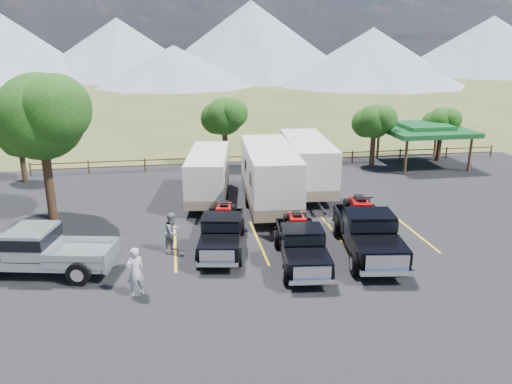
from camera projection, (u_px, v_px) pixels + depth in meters
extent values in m
plane|color=#424C20|center=(322.00, 276.00, 20.70)|extent=(320.00, 320.00, 0.00)
cube|color=black|center=(304.00, 247.00, 23.52)|extent=(44.00, 34.00, 0.04)
cube|color=gold|center=(175.00, 247.00, 23.51)|extent=(0.12, 5.50, 0.01)
cube|color=gold|center=(259.00, 241.00, 24.14)|extent=(0.12, 5.50, 0.01)
cube|color=gold|center=(338.00, 236.00, 24.77)|extent=(0.12, 5.50, 0.01)
cube|color=gold|center=(413.00, 231.00, 25.40)|extent=(0.12, 5.50, 0.01)
cylinder|color=#311E13|center=(49.00, 180.00, 26.54)|extent=(0.48, 0.48, 4.48)
sphere|color=#134010|center=(41.00, 117.00, 25.54)|extent=(4.48, 4.48, 4.48)
sphere|color=#134010|center=(56.00, 109.00, 24.80)|extent=(3.52, 3.52, 3.52)
sphere|color=#134010|center=(27.00, 121.00, 26.16)|extent=(3.84, 3.84, 3.84)
cylinder|color=#311E13|center=(373.00, 149.00, 37.71)|extent=(0.39, 0.39, 2.80)
sphere|color=#134010|center=(374.00, 121.00, 37.09)|extent=(2.52, 2.52, 2.52)
sphere|color=#134010|center=(384.00, 119.00, 36.67)|extent=(1.98, 1.98, 1.98)
sphere|color=#134010|center=(366.00, 123.00, 37.44)|extent=(2.16, 2.16, 2.16)
cylinder|color=#311E13|center=(439.00, 145.00, 39.64)|extent=(0.38, 0.38, 2.52)
sphere|color=#134010|center=(442.00, 122.00, 39.08)|extent=(2.24, 2.24, 2.24)
sphere|color=#134010|center=(450.00, 119.00, 38.71)|extent=(1.76, 1.76, 1.76)
sphere|color=#134010|center=(434.00, 123.00, 39.39)|extent=(1.92, 1.92, 1.92)
cylinder|color=#311E13|center=(225.00, 147.00, 37.82)|extent=(0.41, 0.41, 3.08)
sphere|color=#134010|center=(224.00, 116.00, 37.14)|extent=(2.80, 2.80, 2.80)
sphere|color=#134010|center=(233.00, 113.00, 36.67)|extent=(2.20, 2.20, 2.20)
sphere|color=#134010|center=(217.00, 118.00, 37.52)|extent=(2.40, 2.40, 2.40)
cylinder|color=#311E13|center=(23.00, 166.00, 33.86)|extent=(0.36, 0.36, 2.24)
sphere|color=#134010|center=(20.00, 142.00, 33.36)|extent=(2.10, 2.10, 2.10)
sphere|color=#134010|center=(25.00, 139.00, 33.01)|extent=(1.65, 1.65, 1.65)
sphere|color=#134010|center=(15.00, 143.00, 33.65)|extent=(1.80, 1.80, 1.80)
cylinder|color=#503722|center=(30.00, 169.00, 35.45)|extent=(0.12, 0.12, 1.00)
cylinder|color=#503722|center=(89.00, 167.00, 36.08)|extent=(0.12, 0.12, 1.00)
cylinder|color=#503722|center=(145.00, 165.00, 36.72)|extent=(0.12, 0.12, 1.00)
cylinder|color=#503722|center=(199.00, 163.00, 37.35)|extent=(0.12, 0.12, 1.00)
cylinder|color=#503722|center=(252.00, 161.00, 37.98)|extent=(0.12, 0.12, 1.00)
cylinder|color=#503722|center=(303.00, 159.00, 38.61)|extent=(0.12, 0.12, 1.00)
cylinder|color=#503722|center=(352.00, 157.00, 39.24)|extent=(0.12, 0.12, 1.00)
cylinder|color=#503722|center=(400.00, 155.00, 39.87)|extent=(0.12, 0.12, 1.00)
cylinder|color=#503722|center=(446.00, 153.00, 40.50)|extent=(0.12, 0.12, 1.00)
cylinder|color=#503722|center=(491.00, 151.00, 41.13)|extent=(0.12, 0.12, 1.00)
cube|color=#503722|center=(278.00, 160.00, 38.31)|extent=(36.00, 0.06, 0.08)
cube|color=#503722|center=(278.00, 155.00, 38.19)|extent=(36.00, 0.06, 0.08)
cylinder|color=#503722|center=(406.00, 157.00, 35.63)|extent=(0.20, 0.20, 2.60)
cylinder|color=#503722|center=(378.00, 143.00, 40.33)|extent=(0.20, 0.20, 2.60)
cylinder|color=#503722|center=(470.00, 154.00, 36.41)|extent=(0.20, 0.20, 2.60)
cylinder|color=#503722|center=(435.00, 141.00, 41.12)|extent=(0.20, 0.20, 2.60)
cube|color=#185427|center=(424.00, 130.00, 37.94)|extent=(6.20, 6.20, 0.35)
cube|color=#185427|center=(424.00, 126.00, 37.85)|extent=(3.50, 3.50, 0.35)
cone|color=gray|center=(119.00, 48.00, 121.26)|extent=(44.00, 44.00, 14.00)
cone|color=gray|center=(251.00, 39.00, 121.94)|extent=(52.00, 52.00, 18.00)
cone|color=gray|center=(372.00, 51.00, 133.84)|extent=(40.00, 40.00, 12.00)
cone|color=gray|center=(491.00, 45.00, 134.67)|extent=(50.00, 50.00, 15.00)
cone|color=gray|center=(174.00, 66.00, 100.66)|extent=(32.00, 32.00, 8.00)
cone|color=gray|center=(368.00, 62.00, 103.99)|extent=(40.00, 40.00, 9.00)
cube|color=black|center=(222.00, 238.00, 23.10)|extent=(2.54, 5.37, 0.33)
cube|color=black|center=(219.00, 246.00, 21.34)|extent=(1.99, 1.91, 0.45)
cube|color=black|center=(222.00, 225.00, 22.80)|extent=(1.92, 1.69, 0.90)
cube|color=black|center=(222.00, 223.00, 22.76)|extent=(1.97, 1.75, 0.41)
cube|color=black|center=(224.00, 220.00, 24.58)|extent=(2.09, 2.44, 0.50)
cube|color=white|center=(217.00, 256.00, 20.48)|extent=(1.44, 0.32, 0.50)
cube|color=white|center=(217.00, 264.00, 20.53)|extent=(1.77, 0.47, 0.20)
cube|color=white|center=(226.00, 218.00, 25.71)|extent=(1.77, 0.45, 0.20)
cylinder|color=black|center=(199.00, 257.00, 21.45)|extent=(0.41, 0.85, 0.81)
cylinder|color=black|center=(239.00, 257.00, 21.43)|extent=(0.41, 0.85, 0.81)
cylinder|color=black|center=(208.00, 227.00, 24.87)|extent=(0.41, 0.85, 0.81)
cylinder|color=black|center=(242.00, 227.00, 24.85)|extent=(0.41, 0.85, 0.81)
cube|color=#8E0709|center=(224.00, 209.00, 24.40)|extent=(0.83, 1.27, 0.32)
cube|color=black|center=(224.00, 204.00, 24.33)|extent=(0.47, 0.73, 0.16)
cube|color=#8E0709|center=(223.00, 210.00, 23.90)|extent=(0.77, 0.44, 0.20)
cylinder|color=black|center=(223.00, 203.00, 23.89)|extent=(0.81, 0.20, 0.05)
cylinder|color=black|center=(215.00, 216.00, 23.98)|extent=(0.32, 0.54, 0.51)
cylinder|color=black|center=(232.00, 216.00, 23.98)|extent=(0.32, 0.54, 0.51)
cylinder|color=black|center=(217.00, 209.00, 24.93)|extent=(0.32, 0.54, 0.51)
cylinder|color=black|center=(233.00, 209.00, 24.93)|extent=(0.32, 0.54, 0.51)
cube|color=black|center=(301.00, 251.00, 21.66)|extent=(2.22, 5.38, 0.33)
cube|color=black|center=(308.00, 261.00, 19.88)|extent=(1.92, 1.83, 0.46)
cube|color=black|center=(302.00, 238.00, 21.36)|extent=(1.86, 1.60, 0.92)
cube|color=black|center=(302.00, 235.00, 21.31)|extent=(1.91, 1.66, 0.41)
cube|color=black|center=(296.00, 231.00, 23.16)|extent=(1.98, 2.37, 0.50)
cube|color=white|center=(312.00, 273.00, 19.00)|extent=(1.47, 0.23, 0.50)
cube|color=white|center=(312.00, 282.00, 19.05)|extent=(1.81, 0.35, 0.20)
cube|color=white|center=(293.00, 229.00, 24.30)|extent=(1.80, 0.33, 0.20)
cylinder|color=black|center=(287.00, 274.00, 19.92)|extent=(0.36, 0.85, 0.83)
cylinder|color=black|center=(329.00, 273.00, 20.03)|extent=(0.36, 0.85, 0.83)
cylinder|color=black|center=(277.00, 239.00, 23.39)|extent=(0.36, 0.85, 0.83)
cylinder|color=black|center=(314.00, 238.00, 23.49)|extent=(0.36, 0.85, 0.83)
cube|color=#8E0709|center=(297.00, 219.00, 22.97)|extent=(0.76, 1.25, 0.32)
cube|color=black|center=(297.00, 214.00, 22.90)|extent=(0.44, 0.72, 0.17)
cube|color=#8E0709|center=(298.00, 221.00, 22.46)|extent=(0.76, 0.40, 0.20)
cylinder|color=black|center=(298.00, 213.00, 22.46)|extent=(0.83, 0.14, 0.06)
cylinder|color=black|center=(289.00, 227.00, 22.52)|extent=(0.29, 0.54, 0.51)
cylinder|color=black|center=(307.00, 226.00, 22.57)|extent=(0.29, 0.54, 0.51)
cylinder|color=black|center=(286.00, 219.00, 23.48)|extent=(0.29, 0.54, 0.51)
cylinder|color=black|center=(304.00, 219.00, 23.53)|extent=(0.29, 0.54, 0.51)
cube|color=black|center=(368.00, 239.00, 22.65)|extent=(2.86, 6.39, 0.39)
cube|color=black|center=(380.00, 250.00, 20.54)|extent=(2.34, 2.23, 0.54)
cube|color=black|center=(370.00, 224.00, 22.29)|extent=(2.26, 1.96, 1.08)
cube|color=black|center=(370.00, 221.00, 22.24)|extent=(2.31, 2.03, 0.49)
cube|color=black|center=(359.00, 218.00, 24.42)|extent=(2.43, 2.87, 0.60)
cube|color=white|center=(387.00, 262.00, 19.51)|extent=(1.73, 0.33, 0.60)
cube|color=white|center=(387.00, 273.00, 19.57)|extent=(2.13, 0.50, 0.24)
cube|color=white|center=(353.00, 216.00, 25.77)|extent=(2.13, 0.48, 0.24)
cylinder|color=black|center=(355.00, 264.00, 20.64)|extent=(0.46, 1.01, 0.97)
cylinder|color=black|center=(404.00, 263.00, 20.68)|extent=(0.46, 1.01, 0.97)
cylinder|color=black|center=(337.00, 226.00, 24.73)|extent=(0.46, 1.01, 0.97)
cylinder|color=black|center=(378.00, 226.00, 24.77)|extent=(0.46, 1.01, 0.97)
cube|color=#8E0709|center=(360.00, 204.00, 24.20)|extent=(0.95, 1.50, 0.38)
cube|color=black|center=(360.00, 199.00, 24.12)|extent=(0.55, 0.87, 0.19)
cube|color=#8E0709|center=(363.00, 206.00, 23.60)|extent=(0.91, 0.50, 0.24)
cylinder|color=black|center=(363.00, 198.00, 23.59)|extent=(0.97, 0.20, 0.06)
cylinder|color=black|center=(352.00, 212.00, 23.69)|extent=(0.37, 0.64, 0.61)
cylinder|color=black|center=(372.00, 212.00, 23.71)|extent=(0.37, 0.64, 0.61)
cylinder|color=black|center=(347.00, 204.00, 24.83)|extent=(0.37, 0.64, 0.61)
cylinder|color=black|center=(366.00, 204.00, 24.85)|extent=(0.37, 0.64, 0.61)
cube|color=silver|center=(208.00, 173.00, 29.77)|extent=(3.18, 7.03, 2.44)
cube|color=gray|center=(209.00, 188.00, 30.05)|extent=(3.21, 7.07, 0.54)
cube|color=black|center=(186.00, 176.00, 28.07)|extent=(0.14, 0.81, 0.54)
cube|color=black|center=(225.00, 176.00, 28.09)|extent=(0.14, 0.81, 0.54)
cylinder|color=black|center=(193.00, 194.00, 30.43)|extent=(0.32, 0.66, 0.63)
cylinder|color=black|center=(226.00, 194.00, 30.46)|extent=(0.32, 0.66, 0.63)
cube|color=black|center=(203.00, 217.00, 26.13)|extent=(0.36, 1.63, 0.09)
cube|color=silver|center=(270.00, 173.00, 28.38)|extent=(3.09, 8.27, 2.92)
cube|color=gray|center=(269.00, 192.00, 28.72)|extent=(3.11, 8.31, 0.65)
cube|color=black|center=(250.00, 178.00, 26.23)|extent=(0.08, 0.97, 0.65)
cube|color=black|center=(299.00, 177.00, 26.50)|extent=(0.08, 0.97, 0.65)
cylinder|color=black|center=(248.00, 200.00, 29.07)|extent=(0.32, 0.77, 0.76)
cylinder|color=black|center=(289.00, 199.00, 29.31)|extent=(0.32, 0.77, 0.76)
cube|color=black|center=(283.00, 230.00, 24.05)|extent=(0.25, 1.95, 0.11)
cube|color=silver|center=(307.00, 161.00, 31.44)|extent=(3.15, 7.94, 2.79)
cube|color=gray|center=(307.00, 178.00, 31.76)|extent=(3.18, 7.98, 0.62)
cube|color=black|center=(292.00, 165.00, 29.42)|extent=(0.10, 0.93, 0.62)
cube|color=black|center=(334.00, 164.00, 29.61)|extent=(0.10, 0.93, 0.62)
cylinder|color=black|center=(288.00, 185.00, 32.13)|extent=(0.32, 0.74, 0.72)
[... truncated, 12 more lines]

